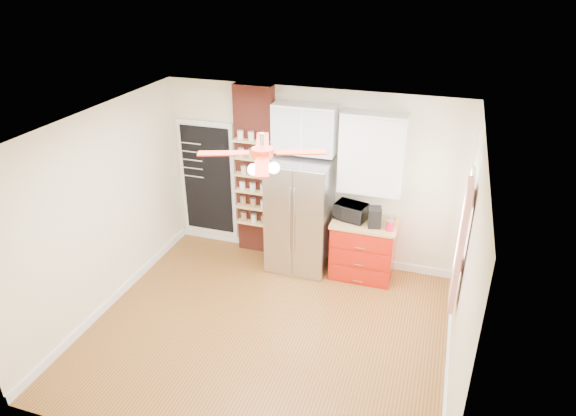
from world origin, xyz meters
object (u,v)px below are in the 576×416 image
(fridge, at_px, (300,215))
(toaster_oven, at_px, (351,211))
(coffee_maker, at_px, (375,217))
(red_cabinet, at_px, (363,248))
(ceiling_fan, at_px, (262,153))
(canister_left, at_px, (390,226))
(pantry_jar_oats, at_px, (244,170))

(fridge, height_order, toaster_oven, fridge)
(fridge, xyz_separation_m, coffee_maker, (1.11, -0.04, 0.16))
(fridge, distance_m, red_cabinet, 1.06)
(red_cabinet, height_order, ceiling_fan, ceiling_fan)
(ceiling_fan, height_order, coffee_maker, ceiling_fan)
(ceiling_fan, bearing_deg, canister_left, 49.71)
(fridge, relative_size, canister_left, 11.71)
(canister_left, bearing_deg, fridge, 175.37)
(red_cabinet, bearing_deg, toaster_oven, 176.35)
(red_cabinet, distance_m, pantry_jar_oats, 2.14)
(toaster_oven, height_order, canister_left, toaster_oven)
(ceiling_fan, distance_m, toaster_oven, 2.31)
(coffee_maker, relative_size, pantry_jar_oats, 2.21)
(red_cabinet, distance_m, toaster_oven, 0.61)
(coffee_maker, relative_size, canister_left, 1.87)
(coffee_maker, bearing_deg, red_cabinet, 133.91)
(canister_left, relative_size, pantry_jar_oats, 1.18)
(coffee_maker, xyz_separation_m, pantry_jar_oats, (-2.04, 0.18, 0.40))
(canister_left, bearing_deg, ceiling_fan, -130.29)
(toaster_oven, xyz_separation_m, canister_left, (0.59, -0.17, -0.05))
(fridge, height_order, canister_left, fridge)
(coffee_maker, height_order, pantry_jar_oats, pantry_jar_oats)
(red_cabinet, bearing_deg, fridge, -177.05)
(ceiling_fan, bearing_deg, pantry_jar_oats, 119.06)
(fridge, distance_m, pantry_jar_oats, 1.10)
(red_cabinet, xyz_separation_m, toaster_oven, (-0.22, 0.01, 0.57))
(canister_left, bearing_deg, pantry_jar_oats, 173.78)
(toaster_oven, bearing_deg, canister_left, -2.93)
(ceiling_fan, relative_size, pantry_jar_oats, 11.08)
(fridge, distance_m, ceiling_fan, 2.25)
(coffee_maker, bearing_deg, ceiling_fan, -135.71)
(ceiling_fan, distance_m, coffee_maker, 2.36)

